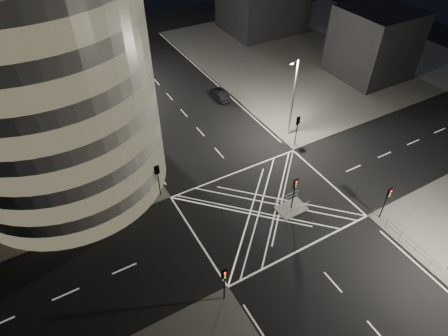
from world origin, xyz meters
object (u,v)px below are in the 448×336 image
street_lamp_right_far (293,96)px  traffic_signal_fr (297,126)px  traffic_signal_nl (224,279)px  traffic_signal_island (295,188)px  sedan (220,94)px  traffic_signal_fl (158,175)px  central_island (291,208)px  street_lamp_left_far (87,62)px  traffic_signal_nr (387,198)px  street_lamp_left_near (130,129)px

street_lamp_right_far → traffic_signal_fr: bearing=-106.1°
traffic_signal_nl → traffic_signal_fr: (17.60, 13.60, 0.00)m
traffic_signal_island → sedan: traffic_signal_island is taller
traffic_signal_island → traffic_signal_fl: bearing=142.5°
central_island → traffic_signal_fr: 11.10m
central_island → street_lamp_left_far: street_lamp_left_far is taller
traffic_signal_nl → traffic_signal_nr: bearing=0.0°
street_lamp_right_far → sedan: (-3.23, 11.89, -4.86)m
traffic_signal_fl → street_lamp_left_near: (-0.64, 5.20, 2.63)m
traffic_signal_island → street_lamp_left_near: street_lamp_left_near is taller
traffic_signal_nl → sedan: size_ratio=0.96×
traffic_signal_fl → traffic_signal_island: (10.80, -8.30, 0.00)m
traffic_signal_nl → street_lamp_left_near: street_lamp_left_near is taller
traffic_signal_fr → sedan: bearing=100.4°
traffic_signal_fl → street_lamp_left_far: 23.36m
traffic_signal_fr → traffic_signal_fl: bearing=180.0°
traffic_signal_fr → traffic_signal_nr: 13.60m
street_lamp_left_near → sedan: (15.64, 8.89, -4.86)m
central_island → traffic_signal_nl: bearing=-153.9°
street_lamp_left_near → traffic_signal_fl: bearing=-83.0°
traffic_signal_nr → sedan: bearing=95.4°
street_lamp_left_far → street_lamp_right_far: 28.23m
traffic_signal_fr → traffic_signal_nr: size_ratio=1.00×
traffic_signal_island → street_lamp_left_far: 33.61m
central_island → street_lamp_right_far: street_lamp_right_far is taller
traffic_signal_fl → traffic_signal_nr: size_ratio=1.00×
traffic_signal_fl → traffic_signal_nl: size_ratio=1.00×
traffic_signal_nl → street_lamp_left_far: (-0.64, 36.80, 2.63)m
central_island → street_lamp_right_far: (7.44, 10.50, 5.47)m
traffic_signal_nr → street_lamp_left_near: bearing=134.1°
traffic_signal_fl → sedan: traffic_signal_fl is taller
central_island → traffic_signal_fr: size_ratio=0.75×
street_lamp_left_near → street_lamp_right_far: size_ratio=1.00×
traffic_signal_fr → street_lamp_left_near: bearing=164.1°
traffic_signal_fr → street_lamp_right_far: 3.48m
traffic_signal_nr → street_lamp_right_far: 16.03m
traffic_signal_fr → street_lamp_right_far: street_lamp_right_far is taller
traffic_signal_fl → street_lamp_right_far: bearing=6.9°
traffic_signal_island → sedan: bearing=79.4°
street_lamp_left_far → traffic_signal_fr: bearing=-51.8°
traffic_signal_nl → sedan: 31.57m
traffic_signal_fl → street_lamp_left_near: street_lamp_left_near is taller
traffic_signal_fl → traffic_signal_nl: bearing=-90.0°
traffic_signal_nl → street_lamp_left_far: size_ratio=0.40×
central_island → sedan: 22.79m
traffic_signal_fr → traffic_signal_nl: bearing=-142.3°
central_island → street_lamp_left_near: size_ratio=0.30×
traffic_signal_island → sedan: size_ratio=0.96×
traffic_signal_fr → sedan: (-2.60, 14.09, -2.23)m
traffic_signal_nl → street_lamp_right_far: bearing=40.9°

